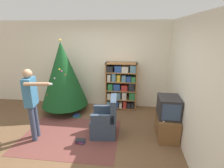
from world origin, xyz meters
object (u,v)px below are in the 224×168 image
(christmas_tree, at_px, (63,74))
(standing_person, at_px, (32,99))
(armchair, at_px, (105,122))
(television, at_px, (169,107))
(bookshelf, at_px, (121,86))

(christmas_tree, xyz_separation_m, standing_person, (-0.12, -1.43, -0.19))
(armchair, bearing_deg, standing_person, -82.41)
(television, distance_m, armchair, 1.45)
(standing_person, bearing_deg, television, 89.96)
(bookshelf, relative_size, christmas_tree, 0.67)
(television, relative_size, standing_person, 0.35)
(television, bearing_deg, standing_person, -171.22)
(television, bearing_deg, bookshelf, 129.58)
(christmas_tree, bearing_deg, standing_person, -94.79)
(armchair, bearing_deg, christmas_tree, -133.24)
(television, height_order, armchair, television)
(television, height_order, christmas_tree, christmas_tree)
(christmas_tree, relative_size, armchair, 2.28)
(bookshelf, bearing_deg, standing_person, -133.84)
(christmas_tree, height_order, armchair, christmas_tree)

